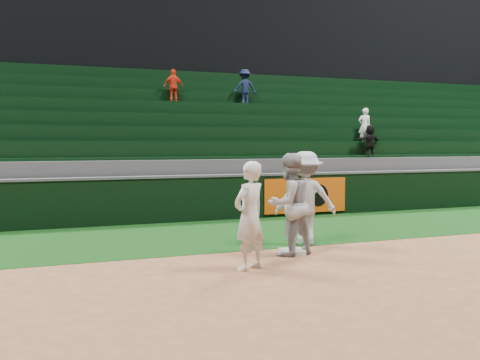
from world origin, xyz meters
The scene contains 9 objects.
ground centered at (0.00, 0.00, 0.00)m, with size 70.00×70.00×0.00m, color brown.
foul_grass centered at (0.00, 3.00, 0.00)m, with size 36.00×4.20×0.01m, color black.
upper_deck centered at (0.00, 17.45, 6.00)m, with size 40.00×12.00×12.00m, color black.
first_base centered at (0.27, 0.32, 0.05)m, with size 0.42×0.42×0.09m, color silver.
first_baseman centered at (-0.94, -0.55, 0.91)m, with size 0.66×0.44×1.82m, color silver.
baserunner centered at (0.19, 0.29, 0.97)m, with size 0.94×0.73×1.93m, color #9799A1.
base_coach centered at (0.96, 1.10, 0.98)m, with size 1.25×0.72×1.94m, color #A6A9B4.
field_wall centered at (0.03, 5.20, 0.63)m, with size 36.00×0.45×1.25m.
stadium_seating centered at (0.00, 8.97, 1.70)m, with size 36.00×5.95×4.85m.
Camera 1 is at (-4.18, -8.76, 2.13)m, focal length 40.00 mm.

